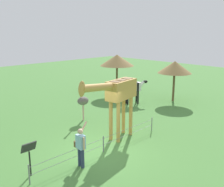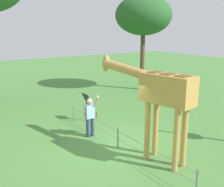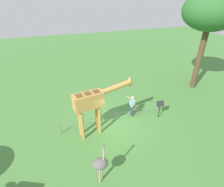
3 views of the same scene
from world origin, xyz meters
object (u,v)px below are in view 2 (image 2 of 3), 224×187
Objects in this scene: visitor at (90,115)px; tree_east at (144,16)px; info_sign at (87,101)px; giraffe at (159,92)px.

tree_east is (5.36, -7.28, 4.13)m from visitor.
giraffe is at bearing -179.59° from info_sign.
tree_east is at bearing -60.69° from info_sign.
visitor is 0.27× the size of tree_east.
tree_east reaches higher than info_sign.
giraffe reaches higher than info_sign.
visitor is at bearing 154.92° from info_sign.
giraffe is 10.83m from tree_east.
info_sign is (1.72, -0.80, 0.05)m from visitor.
info_sign is (4.62, 0.03, -1.34)m from giraffe.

